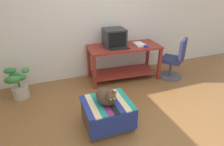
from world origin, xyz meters
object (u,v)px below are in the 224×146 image
(potted_plant, at_px, (19,84))
(office_chair, at_px, (174,61))
(keyboard, at_px, (119,48))
(cat, at_px, (107,96))
(ottoman_with_blanket, at_px, (107,114))
(stapler, at_px, (146,46))
(book, at_px, (139,44))
(tv_monitor, at_px, (114,38))
(desk, at_px, (124,56))

(potted_plant, distance_m, office_chair, 3.15)
(keyboard, height_order, cat, keyboard)
(office_chair, bearing_deg, ottoman_with_blanket, -9.79)
(ottoman_with_blanket, bearing_deg, potted_plant, 134.09)
(keyboard, height_order, stapler, stapler)
(ottoman_with_blanket, bearing_deg, cat, -121.45)
(book, bearing_deg, office_chair, -22.31)
(tv_monitor, relative_size, office_chair, 0.51)
(potted_plant, distance_m, stapler, 2.53)
(desk, bearing_deg, tv_monitor, 159.53)
(ottoman_with_blanket, height_order, stapler, stapler)
(desk, height_order, stapler, stapler)
(keyboard, relative_size, book, 1.49)
(desk, bearing_deg, stapler, -28.84)
(book, xyz_separation_m, office_chair, (0.73, -0.30, -0.37))
(keyboard, height_order, potted_plant, keyboard)
(potted_plant, xyz_separation_m, stapler, (2.48, -0.19, 0.49))
(stapler, bearing_deg, cat, -157.71)
(ottoman_with_blanket, bearing_deg, stapler, 41.76)
(book, height_order, potted_plant, book)
(ottoman_with_blanket, bearing_deg, office_chair, 27.31)
(cat, bearing_deg, desk, 50.99)
(cat, bearing_deg, keyboard, 53.69)
(ottoman_with_blanket, distance_m, stapler, 1.74)
(potted_plant, bearing_deg, desk, 1.51)
(tv_monitor, xyz_separation_m, office_chair, (1.22, -0.45, -0.52))
(cat, distance_m, stapler, 1.69)
(desk, distance_m, potted_plant, 2.12)
(desk, relative_size, stapler, 13.92)
(book, relative_size, potted_plant, 0.45)
(tv_monitor, height_order, potted_plant, tv_monitor)
(desk, xyz_separation_m, book, (0.31, -0.07, 0.25))
(desk, distance_m, office_chair, 1.10)
(tv_monitor, relative_size, book, 1.69)
(cat, xyz_separation_m, stapler, (1.24, 1.12, 0.24))
(cat, xyz_separation_m, office_chair, (1.90, 0.99, -0.13))
(tv_monitor, relative_size, stapler, 4.12)
(keyboard, xyz_separation_m, ottoman_with_blanket, (-0.69, -1.21, -0.55))
(book, bearing_deg, desk, 167.32)
(cat, bearing_deg, office_chair, 21.13)
(desk, relative_size, ottoman_with_blanket, 2.24)
(tv_monitor, height_order, ottoman_with_blanket, tv_monitor)
(tv_monitor, distance_m, cat, 1.64)
(potted_plant, bearing_deg, keyboard, -2.35)
(stapler, bearing_deg, office_chair, -30.43)
(desk, xyz_separation_m, potted_plant, (-2.10, -0.06, -0.23))
(potted_plant, height_order, stapler, stapler)
(desk, distance_m, cat, 1.61)
(ottoman_with_blanket, bearing_deg, keyboard, 60.20)
(tv_monitor, xyz_separation_m, keyboard, (0.02, -0.22, -0.16))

